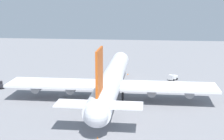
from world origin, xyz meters
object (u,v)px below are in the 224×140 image
at_px(cargo_airplane, 112,80).
at_px(cargo_loader, 173,77).
at_px(pushback_tractor, 0,85).
at_px(safety_cone_nose, 128,74).
at_px(safety_cone_tail, 98,137).

relative_size(cargo_airplane, cargo_loader, 16.20).
bearing_deg(cargo_airplane, pushback_tractor, 80.31).
bearing_deg(cargo_loader, safety_cone_nose, 68.56).
bearing_deg(pushback_tractor, safety_cone_tail, -133.25).
height_order(pushback_tractor, safety_cone_tail, pushback_tractor).
height_order(cargo_airplane, safety_cone_nose, cargo_airplane).
height_order(cargo_loader, pushback_tractor, cargo_loader).
bearing_deg(safety_cone_tail, pushback_tractor, 46.75).
bearing_deg(safety_cone_tail, safety_cone_nose, -2.67).
distance_m(pushback_tractor, safety_cone_tail, 55.87).
xyz_separation_m(cargo_airplane, cargo_loader, (24.89, -20.96, -4.77)).
bearing_deg(pushback_tractor, cargo_airplane, -99.69).
xyz_separation_m(pushback_tractor, safety_cone_tail, (-38.28, -40.68, -0.81)).
bearing_deg(safety_cone_nose, pushback_tractor, 119.80).
height_order(cargo_airplane, safety_cone_tail, cargo_airplane).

